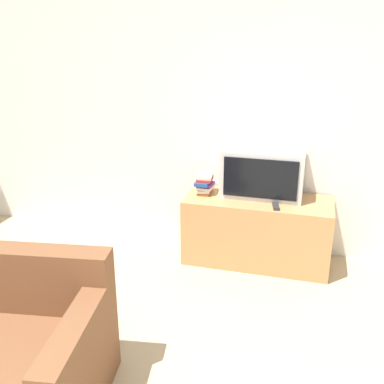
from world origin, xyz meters
The scene contains 5 objects.
wall_back centered at (0.00, 3.03, 1.30)m, with size 9.00×0.06×2.60m.
tv_stand centered at (0.47, 2.72, 0.29)m, with size 1.25×0.52×0.59m.
television centered at (0.48, 2.81, 0.79)m, with size 0.69×0.34×0.42m.
book_stack centered at (-0.01, 2.74, 0.68)m, with size 0.15×0.23×0.18m.
remote_on_stand centered at (0.63, 2.56, 0.60)m, with size 0.07×0.15×0.02m.
Camera 1 is at (0.86, -0.88, 1.97)m, focal length 42.00 mm.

